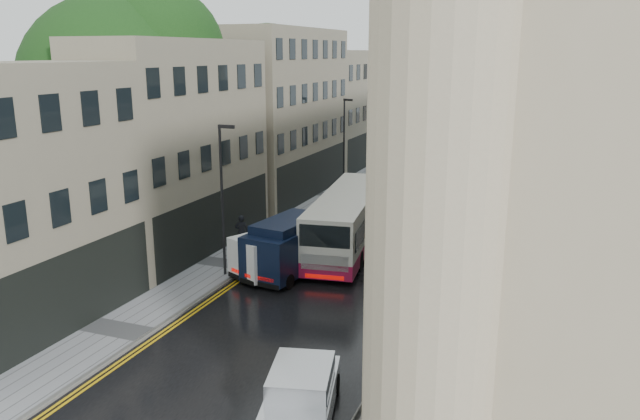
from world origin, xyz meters
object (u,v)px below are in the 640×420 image
Objects in this scene: silver_hatchback at (260,420)px; lamp_post_far at (344,146)px; pedestrian at (242,232)px; white_van at (241,255)px; lamp_post_near at (222,202)px; tree_near at (117,121)px; cream_bus at (312,236)px; tree_far at (240,113)px; white_lorry at (430,189)px; navy_van at (250,252)px.

lamp_post_far is (-8.14, 30.45, 2.80)m from silver_hatchback.
white_van is at bearing 99.51° from pedestrian.
lamp_post_near is (-0.76, -0.21, 2.58)m from white_van.
tree_near reaches higher than cream_bus.
silver_hatchback is (14.71, -26.60, -5.40)m from tree_far.
tree_near is 7.28× the size of pedestrian.
tree_near reaches higher than lamp_post_far.
white_lorry is 14.96m from navy_van.
silver_hatchback is 2.26× the size of pedestrian.
lamp_post_near reaches higher than cream_bus.
lamp_post_near reaches higher than white_lorry.
tree_near reaches higher than silver_hatchback.
cream_bus is at bearing 64.98° from navy_van.
tree_near is 2.47× the size of navy_van.
lamp_post_far is at bearing 91.09° from lamp_post_near.
silver_hatchback is (4.18, -14.19, -0.76)m from cream_bus.
pedestrian is at bearing 142.45° from white_van.
tree_near is at bearing 162.91° from lamp_post_near.
tree_near is 3.23× the size of silver_hatchback.
tree_far is (0.30, 13.00, -0.72)m from tree_near.
tree_near is 12.10m from cream_bus.
navy_van reaches higher than pedestrian.
tree_far reaches higher than lamp_post_near.
silver_hatchback is 0.90× the size of white_van.
white_van is (7.90, -14.99, -5.13)m from tree_far.
white_van is 0.88m from navy_van.
tree_far is 6.53× the size of pedestrian.
tree_near is 1.21× the size of cream_bus.
lamp_post_near reaches higher than lamp_post_far.
tree_near is at bearing 173.24° from navy_van.
white_lorry is at bearing 62.11° from lamp_post_near.
lamp_post_far reaches higher than silver_hatchback.
pedestrian is 15.52m from lamp_post_far.
tree_near is 1.98× the size of lamp_post_far.
lamp_post_far is at bearing 30.38° from tree_far.
tree_far is 14.90m from white_lorry.
tree_near is 8.42m from lamp_post_near.
tree_near reaches higher than white_lorry.
pedestrian is at bearing 131.30° from navy_van.
white_lorry is (3.69, 10.92, 0.45)m from cream_bus.
pedestrian is at bearing 13.75° from tree_near.
tree_far reaches higher than pedestrian.
navy_van is 19.44m from lamp_post_far.
silver_hatchback is 17.45m from pedestrian.
navy_van is at bearing -109.99° from white_lorry.
cream_bus is 16.86m from lamp_post_far.
tree_near is 21.16m from silver_hatchback.
pedestrian is 0.27× the size of lamp_post_near.
lamp_post_far is (-1.32, 18.85, 2.52)m from white_van.
cream_bus is 2.05× the size of navy_van.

